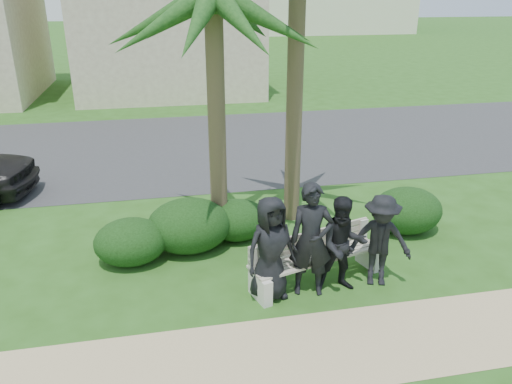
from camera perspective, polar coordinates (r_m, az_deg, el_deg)
The scene contains 15 objects.
ground at distance 8.47m, azimuth 2.50°, elevation -10.05°, with size 160.00×160.00×0.00m, color #264E16.
footpath at distance 7.07m, azimuth 6.14°, elevation -17.63°, with size 30.00×1.60×0.01m, color tan.
asphalt_street at distance 15.72m, azimuth -4.46°, elevation 5.36°, with size 160.00×8.00×0.01m, color #2D2D30.
stucco_bldg_right at distance 24.98m, azimuth -10.23°, elevation 19.83°, with size 8.40×8.40×7.30m.
park_bench at distance 8.34m, azimuth 7.02°, elevation -7.83°, with size 2.45×1.17×0.81m.
man_a at distance 7.65m, azimuth 1.69°, elevation -6.51°, with size 0.82×0.54×1.69m, color black.
man_b at distance 7.76m, azimuth 6.33°, elevation -5.49°, with size 0.68×0.44×1.85m, color black.
man_c at distance 7.96m, azimuth 9.89°, elevation -5.98°, with size 0.78×0.61×1.60m, color black.
man_d at distance 8.25m, azimuth 13.98°, elevation -5.42°, with size 1.01×0.58×1.56m, color black.
hedge_a at distance 9.08m, azimuth -14.15°, elevation -5.39°, with size 1.28×1.05×0.83m, color black.
hedge_b at distance 9.29m, azimuth -7.69°, elevation -3.65°, with size 1.54×1.27×1.01m, color black.
hedge_c at distance 9.66m, azimuth -2.18°, elevation -3.09°, with size 1.22×1.01×0.79m, color black.
hedge_e at distance 10.35m, azimuth 16.85°, elevation -2.32°, with size 1.21×1.00×0.79m, color black.
hedge_f at distance 10.36m, azimuth 16.87°, elevation -1.88°, with size 1.41×1.17×0.92m, color black.
palm_left at distance 8.79m, azimuth -4.92°, elevation 20.87°, with size 3.00×3.00×5.29m.
Camera 1 is at (-1.77, -6.95, 4.50)m, focal length 35.00 mm.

